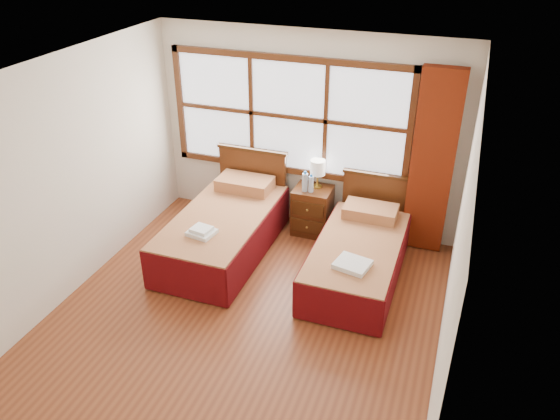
% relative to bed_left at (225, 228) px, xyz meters
% --- Properties ---
extents(floor, '(4.50, 4.50, 0.00)m').
position_rel_bed_left_xyz_m(floor, '(0.73, -1.20, -0.31)').
color(floor, brown).
rests_on(floor, ground).
extents(ceiling, '(4.50, 4.50, 0.00)m').
position_rel_bed_left_xyz_m(ceiling, '(0.73, -1.20, 2.29)').
color(ceiling, white).
rests_on(ceiling, wall_back).
extents(wall_back, '(4.00, 0.00, 4.00)m').
position_rel_bed_left_xyz_m(wall_back, '(0.73, 1.05, 0.99)').
color(wall_back, silver).
rests_on(wall_back, floor).
extents(wall_left, '(0.00, 4.50, 4.50)m').
position_rel_bed_left_xyz_m(wall_left, '(-1.27, -1.20, 0.99)').
color(wall_left, silver).
rests_on(wall_left, floor).
extents(wall_right, '(0.00, 4.50, 4.50)m').
position_rel_bed_left_xyz_m(wall_right, '(2.73, -1.20, 0.99)').
color(wall_right, silver).
rests_on(wall_right, floor).
extents(window, '(3.16, 0.06, 1.56)m').
position_rel_bed_left_xyz_m(window, '(0.48, 1.02, 1.19)').
color(window, white).
rests_on(window, wall_back).
extents(curtain, '(0.50, 0.16, 2.30)m').
position_rel_bed_left_xyz_m(curtain, '(2.33, 0.91, 0.86)').
color(curtain, maroon).
rests_on(curtain, wall_back).
extents(bed_left, '(1.05, 2.07, 1.02)m').
position_rel_bed_left_xyz_m(bed_left, '(0.00, 0.00, 0.00)').
color(bed_left, '#3C200C').
rests_on(bed_left, floor).
extents(bed_right, '(0.96, 1.98, 0.92)m').
position_rel_bed_left_xyz_m(bed_right, '(1.70, 0.00, -0.03)').
color(bed_right, '#3C200C').
rests_on(bed_right, floor).
extents(nightstand, '(0.48, 0.47, 0.64)m').
position_rel_bed_left_xyz_m(nightstand, '(0.90, 0.80, 0.01)').
color(nightstand, '#4D2610').
rests_on(nightstand, floor).
extents(towels_left, '(0.33, 0.30, 0.09)m').
position_rel_bed_left_xyz_m(towels_left, '(-0.02, -0.56, 0.27)').
color(towels_left, white).
rests_on(towels_left, bed_left).
extents(towels_right, '(0.41, 0.37, 0.05)m').
position_rel_bed_left_xyz_m(towels_right, '(1.74, -0.52, 0.21)').
color(towels_right, white).
rests_on(towels_right, bed_right).
extents(lamp, '(0.19, 0.19, 0.38)m').
position_rel_bed_left_xyz_m(lamp, '(0.94, 0.87, 0.60)').
color(lamp, gold).
rests_on(lamp, nightstand).
extents(bottle_near, '(0.07, 0.07, 0.28)m').
position_rel_bed_left_xyz_m(bottle_near, '(0.82, 0.71, 0.45)').
color(bottle_near, '#ACC4DD').
rests_on(bottle_near, nightstand).
extents(bottle_far, '(0.06, 0.06, 0.24)m').
position_rel_bed_left_xyz_m(bottle_far, '(0.90, 0.71, 0.44)').
color(bottle_far, '#ACC4DD').
rests_on(bottle_far, nightstand).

